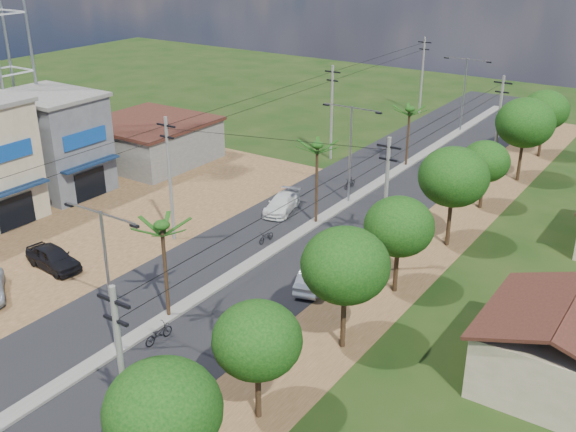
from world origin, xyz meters
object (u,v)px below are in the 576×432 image
Objects in this scene: car_red_near at (164,386)px; moto_rider_east at (159,334)px; car_silver_mid at (313,278)px; car_parked_dark at (53,258)px; car_white_far at (282,204)px.

car_red_near is 2.32× the size of moto_rider_east.
car_parked_dark is (-15.42, -7.27, 0.09)m from car_silver_mid.
car_red_near reaches higher than car_silver_mid.
car_white_far is at bearing -63.23° from car_silver_mid.
car_red_near is 0.96× the size of car_white_far.
car_white_far is (-8.45, 8.94, -0.01)m from car_silver_mid.
car_red_near is 13.05m from car_silver_mid.
car_parked_dark reaches higher than moto_rider_east.
car_parked_dark is at bearing -127.04° from car_white_far.
car_silver_mid is 17.05m from car_parked_dark.
car_silver_mid is at bearing -109.96° from car_red_near.
car_silver_mid is at bearing -60.40° from car_white_far.
car_silver_mid is 12.30m from car_white_far.
car_parked_dark is at bearing -8.53° from moto_rider_east.
car_white_far is at bearing -17.45° from car_parked_dark.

